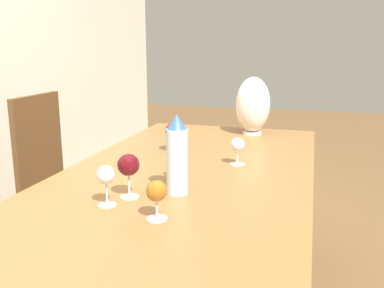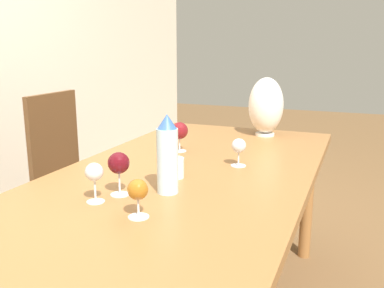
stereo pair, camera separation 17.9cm
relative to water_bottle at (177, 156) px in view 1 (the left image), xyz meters
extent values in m
cube|color=#936033|center=(0.15, 0.04, -0.16)|extent=(2.23, 1.00, 0.04)
cylinder|color=#936033|center=(1.16, -0.36, -0.53)|extent=(0.07, 0.07, 0.70)
cylinder|color=#936033|center=(1.16, 0.44, -0.53)|extent=(0.07, 0.07, 0.70)
cylinder|color=silver|center=(0.00, 0.00, -0.02)|extent=(0.07, 0.07, 0.23)
cone|color=#33599E|center=(0.00, 0.00, 0.12)|extent=(0.07, 0.07, 0.05)
cylinder|color=silver|center=(0.17, 0.05, -0.10)|extent=(0.07, 0.07, 0.08)
cylinder|color=silver|center=(1.08, -0.11, -0.13)|extent=(0.11, 0.11, 0.01)
ellipsoid|color=silver|center=(1.08, -0.11, 0.04)|extent=(0.19, 0.19, 0.31)
cylinder|color=silver|center=(-0.08, 0.14, -0.13)|extent=(0.07, 0.07, 0.00)
cylinder|color=silver|center=(-0.08, 0.14, -0.09)|extent=(0.01, 0.01, 0.08)
sphere|color=#510C14|center=(-0.08, 0.14, -0.02)|extent=(0.08, 0.08, 0.08)
cylinder|color=silver|center=(-0.23, -0.01, -0.13)|extent=(0.06, 0.06, 0.00)
cylinder|color=silver|center=(-0.23, -0.01, -0.10)|extent=(0.01, 0.01, 0.06)
sphere|color=#995B19|center=(-0.23, -0.01, -0.05)|extent=(0.06, 0.06, 0.06)
cylinder|color=silver|center=(-0.17, 0.18, -0.13)|extent=(0.06, 0.06, 0.00)
cylinder|color=silver|center=(-0.17, 0.18, -0.09)|extent=(0.01, 0.01, 0.08)
sphere|color=silver|center=(-0.17, 0.18, -0.03)|extent=(0.06, 0.06, 0.06)
cylinder|color=silver|center=(0.42, -0.14, -0.13)|extent=(0.07, 0.07, 0.00)
cylinder|color=silver|center=(0.42, -0.14, -0.10)|extent=(0.01, 0.01, 0.06)
sphere|color=silver|center=(0.42, -0.14, -0.05)|extent=(0.06, 0.06, 0.06)
cylinder|color=silver|center=(0.56, 0.20, -0.13)|extent=(0.07, 0.07, 0.00)
cylinder|color=silver|center=(0.56, 0.20, -0.10)|extent=(0.01, 0.01, 0.06)
sphere|color=maroon|center=(0.56, 0.20, -0.03)|extent=(0.08, 0.08, 0.08)
cube|color=brown|center=(0.61, 0.79, -0.44)|extent=(0.44, 0.44, 0.04)
cube|color=brown|center=(0.61, 0.99, -0.15)|extent=(0.40, 0.03, 0.53)
cylinder|color=brown|center=(0.42, 0.60, -0.67)|extent=(0.04, 0.04, 0.42)
cylinder|color=brown|center=(0.80, 0.60, -0.67)|extent=(0.04, 0.04, 0.42)
cylinder|color=brown|center=(0.42, 0.98, -0.67)|extent=(0.04, 0.04, 0.42)
cylinder|color=brown|center=(0.80, 0.98, -0.67)|extent=(0.04, 0.04, 0.42)
camera|label=1|loc=(-1.35, -0.44, 0.37)|focal=40.00mm
camera|label=2|loc=(-1.29, -0.61, 0.37)|focal=40.00mm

